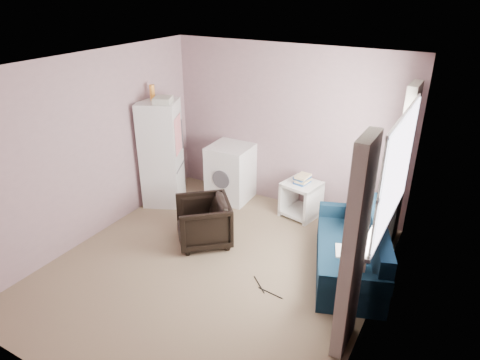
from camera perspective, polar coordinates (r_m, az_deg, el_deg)
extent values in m
cube|color=#857057|center=(5.51, -3.62, -11.79)|extent=(3.80, 4.20, 0.02)
cube|color=silver|center=(4.48, -4.51, 14.98)|extent=(3.80, 4.20, 0.02)
cube|color=gray|center=(6.59, 6.17, 6.91)|extent=(3.80, 0.02, 2.50)
cube|color=gray|center=(3.56, -23.48, -12.36)|extent=(3.80, 0.02, 2.50)
cube|color=gray|center=(6.06, -19.33, 3.94)|extent=(0.02, 4.20, 2.50)
cube|color=gray|center=(4.22, 18.30, -5.22)|extent=(0.02, 4.20, 2.50)
cube|color=white|center=(4.74, 20.33, 1.26)|extent=(0.01, 1.60, 1.20)
imported|color=black|center=(5.82, -4.92, -5.31)|extent=(0.94, 0.94, 0.71)
cube|color=silver|center=(6.80, -10.43, 3.49)|extent=(0.76, 0.76, 1.67)
cube|color=#49484F|center=(6.81, -7.92, 1.76)|extent=(0.23, 0.49, 0.02)
cube|color=#49484F|center=(6.83, -7.75, 6.13)|extent=(0.03, 0.03, 0.48)
cube|color=white|center=(6.59, -8.23, 6.01)|extent=(0.17, 0.37, 0.57)
cylinder|color=orange|center=(6.59, -11.62, 11.36)|extent=(0.10, 0.10, 0.23)
cube|color=#BABBB0|center=(6.42, -10.25, 10.46)|extent=(0.34, 0.36, 0.09)
cube|color=silver|center=(6.96, -1.21, 1.04)|extent=(0.67, 0.67, 0.92)
cube|color=#49484F|center=(6.78, -1.33, 4.26)|extent=(0.62, 0.60, 0.05)
cylinder|color=#49484F|center=(6.69, -2.56, 0.07)|extent=(0.30, 0.03, 0.30)
cube|color=white|center=(6.45, 8.28, -0.58)|extent=(0.59, 0.59, 0.04)
cube|color=white|center=(6.66, 8.04, -4.14)|extent=(0.59, 0.59, 0.04)
cube|color=white|center=(6.67, 6.53, -1.95)|extent=(0.14, 0.50, 0.55)
cube|color=white|center=(6.46, 9.81, -3.14)|extent=(0.14, 0.50, 0.55)
cube|color=#224D91|center=(6.44, 8.30, -0.27)|extent=(0.21, 0.27, 0.03)
cube|color=beige|center=(6.41, 8.41, -0.03)|extent=(0.19, 0.26, 0.03)
cube|color=#224D91|center=(6.42, 8.28, 0.31)|extent=(0.23, 0.28, 0.03)
cube|color=beige|center=(6.38, 8.39, 0.50)|extent=(0.19, 0.26, 0.03)
cube|color=#0C2437|center=(5.49, 14.24, -10.33)|extent=(1.24, 1.75, 0.35)
cube|color=#0C2437|center=(5.33, 17.85, -7.22)|extent=(0.69, 1.55, 0.39)
cube|color=#0C2437|center=(4.72, 15.08, -13.05)|extent=(0.75, 0.37, 0.18)
cube|color=#0C2437|center=(6.01, 14.13, -4.04)|extent=(0.75, 0.37, 0.18)
cube|color=tan|center=(4.88, 15.52, -10.41)|extent=(0.22, 0.37, 0.35)
cube|color=tan|center=(5.75, 14.78, -4.53)|extent=(0.22, 0.37, 0.35)
cube|color=white|center=(5.31, 13.73, -9.19)|extent=(0.29, 0.34, 0.02)
cube|color=silver|center=(5.27, 15.05, -8.35)|extent=(0.15, 0.29, 0.19)
cube|color=white|center=(5.02, 18.51, -5.16)|extent=(0.14, 1.70, 0.04)
cube|color=white|center=(5.00, 19.11, -4.99)|extent=(0.02, 1.68, 0.05)
cube|color=white|center=(4.74, 20.11, 1.31)|extent=(0.02, 1.68, 0.05)
cube|color=white|center=(4.55, 21.23, 8.23)|extent=(0.02, 1.68, 0.05)
cube|color=white|center=(4.02, 17.91, -2.66)|extent=(0.02, 0.05, 1.20)
cube|color=white|center=(4.50, 19.46, 0.13)|extent=(0.02, 0.05, 1.20)
cube|color=white|center=(4.99, 20.71, 2.37)|extent=(0.02, 0.05, 1.20)
cube|color=white|center=(5.49, 21.74, 4.21)|extent=(0.02, 0.05, 1.20)
cube|color=beige|center=(4.00, 14.96, -9.11)|extent=(0.12, 0.46, 2.18)
cube|color=beige|center=(5.90, 20.73, 1.58)|extent=(0.12, 0.46, 2.18)
cylinder|color=black|center=(5.13, 4.07, -14.78)|extent=(0.33, 0.05, 0.01)
cylinder|color=black|center=(5.24, 2.58, -13.74)|extent=(0.25, 0.23, 0.01)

